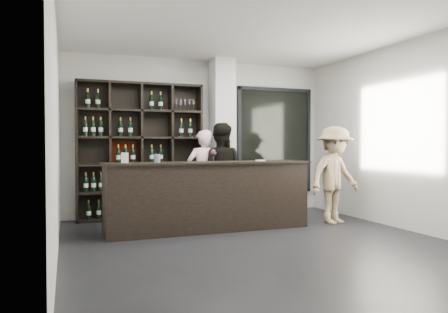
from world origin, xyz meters
name	(u,v)px	position (x,y,z in m)	size (l,w,h in m)	color
floor	(261,244)	(0.00, 0.00, -0.01)	(5.00, 5.50, 0.01)	black
wine_shelf	(141,151)	(-1.15, 2.57, 1.20)	(2.20, 0.35, 2.40)	black
structural_column	(222,137)	(0.35, 2.47, 1.45)	(0.40, 0.40, 2.90)	silver
glass_panel	(275,140)	(1.55, 2.69, 1.40)	(1.60, 0.08, 2.10)	black
tasting_counter	(209,196)	(-0.35, 1.10, 0.53)	(3.19, 0.66, 1.05)	black
taster_pink	(203,175)	(-0.15, 2.07, 0.78)	(0.57, 0.38, 1.57)	#F6C7D2
taster_black	(220,171)	(0.15, 2.03, 0.85)	(0.82, 0.64, 1.69)	black
customer	(335,175)	(1.80, 0.97, 0.81)	(1.04, 0.60, 1.61)	#927A59
wine_glass	(213,155)	(-0.32, 1.01, 1.16)	(0.09, 0.09, 0.21)	white
spit_cup	(157,158)	(-1.17, 0.99, 1.11)	(0.09, 0.09, 0.12)	#ABBDCF
napkin_stack	(261,160)	(0.50, 1.10, 1.06)	(0.12, 0.12, 0.02)	white
card_stand	(125,158)	(-1.62, 1.08, 1.12)	(0.10, 0.05, 0.15)	white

